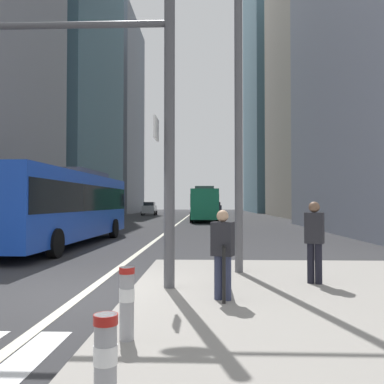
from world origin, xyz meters
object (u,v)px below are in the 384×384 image
(city_bus_red_receding, at_px, (204,203))
(street_lamp_post, at_px, (238,66))
(pedestrian_waiting, at_px, (223,250))
(car_oncoming_mid, at_px, (149,208))
(car_receding_near, at_px, (208,210))
(traffic_signal_gantry, at_px, (83,95))
(pedestrian_walking, at_px, (314,238))
(city_bus_blue_oncoming, at_px, (64,203))
(bollard_left, at_px, (127,299))
(car_receding_far, at_px, (215,208))
(bollard_front, at_px, (105,361))

(city_bus_red_receding, height_order, street_lamp_post, street_lamp_post)
(city_bus_red_receding, bearing_deg, pedestrian_waiting, -89.16)
(car_oncoming_mid, height_order, car_receding_near, same)
(traffic_signal_gantry, bearing_deg, pedestrian_walking, 6.12)
(car_oncoming_mid, bearing_deg, pedestrian_walking, -78.18)
(city_bus_blue_oncoming, xyz_separation_m, street_lamp_post, (6.99, -7.36, 3.45))
(city_bus_blue_oncoming, distance_m, bollard_left, 13.48)
(car_oncoming_mid, relative_size, car_receding_far, 1.02)
(car_receding_near, height_order, traffic_signal_gantry, traffic_signal_gantry)
(car_receding_near, relative_size, car_receding_far, 1.07)
(street_lamp_post, xyz_separation_m, bollard_left, (-1.81, -5.02, -4.63))
(car_receding_near, distance_m, pedestrian_walking, 42.16)
(street_lamp_post, bearing_deg, city_bus_blue_oncoming, 133.50)
(pedestrian_waiting, xyz_separation_m, pedestrian_walking, (2.01, 1.50, 0.10))
(street_lamp_post, distance_m, pedestrian_waiting, 5.17)
(car_receding_far, bearing_deg, car_receding_near, -94.65)
(car_receding_near, height_order, car_receding_far, same)
(car_receding_near, relative_size, traffic_signal_gantry, 0.75)
(city_bus_red_receding, height_order, car_oncoming_mid, city_bus_red_receding)
(car_receding_near, distance_m, pedestrian_waiting, 43.61)
(street_lamp_post, height_order, pedestrian_waiting, street_lamp_post)
(bollard_left, bearing_deg, car_oncoming_mid, 97.68)
(street_lamp_post, xyz_separation_m, pedestrian_waiting, (-0.52, -2.88, -4.26))
(pedestrian_waiting, bearing_deg, car_receding_far, 88.79)
(pedestrian_walking, bearing_deg, bollard_left, -132.14)
(city_bus_blue_oncoming, height_order, traffic_signal_gantry, traffic_signal_gantry)
(city_bus_blue_oncoming, relative_size, car_receding_near, 2.73)
(city_bus_blue_oncoming, xyz_separation_m, bollard_left, (5.18, -12.39, -1.18))
(city_bus_red_receding, height_order, car_receding_near, city_bus_red_receding)
(street_lamp_post, xyz_separation_m, pedestrian_walking, (1.49, -1.38, -4.16))
(car_oncoming_mid, xyz_separation_m, pedestrian_waiting, (8.66, -52.46, 0.03))
(bollard_front, height_order, pedestrian_waiting, pedestrian_waiting)
(pedestrian_waiting, bearing_deg, street_lamp_post, 79.74)
(city_bus_red_receding, relative_size, car_receding_far, 2.61)
(bollard_front, bearing_deg, city_bus_red_receding, 89.09)
(traffic_signal_gantry, height_order, bollard_front, traffic_signal_gantry)
(car_receding_far, relative_size, bollard_left, 4.64)
(car_receding_far, bearing_deg, bollard_front, -92.11)
(car_oncoming_mid, height_order, traffic_signal_gantry, traffic_signal_gantry)
(city_bus_red_receding, distance_m, car_oncoming_mid, 20.55)
(car_oncoming_mid, bearing_deg, car_receding_far, 38.18)
(city_bus_red_receding, xyz_separation_m, street_lamp_post, (1.01, -30.74, 3.45))
(city_bus_blue_oncoming, bearing_deg, city_bus_red_receding, 75.67)
(car_receding_far, bearing_deg, pedestrian_walking, -89.28)
(city_bus_blue_oncoming, distance_m, pedestrian_walking, 12.20)
(car_oncoming_mid, relative_size, bollard_left, 4.72)
(car_receding_far, bearing_deg, bollard_left, -92.36)
(bollard_left, distance_m, pedestrian_walking, 4.94)
(street_lamp_post, distance_m, bollard_left, 7.07)
(bollard_left, bearing_deg, car_receding_far, 87.64)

